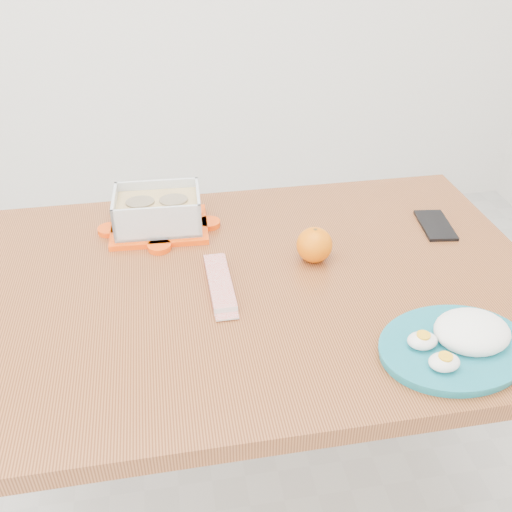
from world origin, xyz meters
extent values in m
cube|color=#97542A|center=(0.12, 0.14, 0.73)|extent=(1.24, 0.83, 0.04)
cylinder|color=#5C2C17|center=(-0.44, 0.48, 0.35)|extent=(0.06, 0.06, 0.71)
cylinder|color=#5C2C17|center=(0.67, 0.49, 0.35)|extent=(0.06, 0.06, 0.71)
cube|color=#FF4707|center=(-0.07, 0.38, 0.76)|extent=(0.23, 0.18, 0.01)
cube|color=silver|center=(-0.07, 0.38, 0.81)|extent=(0.21, 0.15, 0.08)
cube|color=tan|center=(-0.07, 0.38, 0.80)|extent=(0.19, 0.14, 0.05)
cylinder|color=#89725A|center=(-0.11, 0.38, 0.82)|extent=(0.07, 0.07, 0.02)
cylinder|color=#89725A|center=(-0.04, 0.38, 0.82)|extent=(0.07, 0.07, 0.02)
sphere|color=orange|center=(0.26, 0.19, 0.79)|extent=(0.08, 0.08, 0.08)
cylinder|color=#17707F|center=(0.43, -0.14, 0.76)|extent=(0.32, 0.32, 0.02)
ellipsoid|color=white|center=(0.47, -0.13, 0.80)|extent=(0.15, 0.14, 0.06)
ellipsoid|color=white|center=(0.37, -0.13, 0.78)|extent=(0.06, 0.05, 0.03)
ellipsoid|color=white|center=(0.39, -0.19, 0.78)|extent=(0.06, 0.05, 0.03)
cube|color=red|center=(0.04, 0.13, 0.76)|extent=(0.05, 0.19, 0.02)
cube|color=black|center=(0.59, 0.28, 0.75)|extent=(0.09, 0.15, 0.01)
camera|label=1|loc=(-0.04, -0.82, 1.46)|focal=40.00mm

